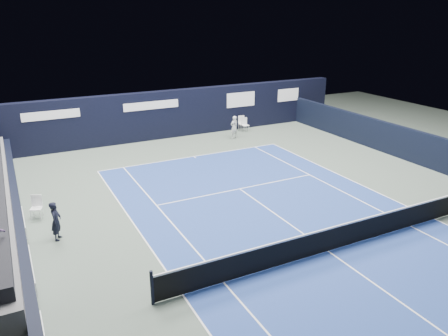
% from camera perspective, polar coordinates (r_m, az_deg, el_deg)
% --- Properties ---
extents(ground, '(48.00, 48.00, 0.00)m').
position_cam_1_polar(ground, '(17.34, 9.19, -7.70)').
color(ground, '#4C5A4F').
rests_on(ground, ground).
extents(court_surface, '(10.97, 23.77, 0.01)m').
position_cam_1_polar(court_surface, '(15.99, 13.45, -10.54)').
color(court_surface, navy).
rests_on(court_surface, ground).
extents(enclosure_wall_right, '(0.30, 22.00, 1.80)m').
position_cam_1_polar(enclosure_wall_right, '(26.60, 22.74, 2.92)').
color(enclosure_wall_right, black).
rests_on(enclosure_wall_right, ground).
extents(folding_chair_back_a, '(0.53, 0.51, 1.01)m').
position_cam_1_polar(folding_chair_back_a, '(30.89, 2.32, 6.03)').
color(folding_chair_back_a, white).
rests_on(folding_chair_back_a, ground).
extents(folding_chair_back_b, '(0.44, 0.43, 0.97)m').
position_cam_1_polar(folding_chair_back_b, '(30.55, 2.74, 5.81)').
color(folding_chair_back_b, white).
rests_on(folding_chair_back_b, ground).
extents(line_judge_chair, '(0.55, 0.54, 0.96)m').
position_cam_1_polar(line_judge_chair, '(19.23, -23.29, -4.49)').
color(line_judge_chair, white).
rests_on(line_judge_chair, ground).
extents(line_judge, '(0.54, 0.64, 1.49)m').
position_cam_1_polar(line_judge, '(17.12, -21.09, -6.46)').
color(line_judge, black).
rests_on(line_judge, ground).
extents(court_markings, '(11.03, 23.83, 0.00)m').
position_cam_1_polar(court_markings, '(15.98, 13.45, -10.52)').
color(court_markings, white).
rests_on(court_markings, court_surface).
extents(tennis_net, '(12.90, 0.10, 1.10)m').
position_cam_1_polar(tennis_net, '(15.74, 13.59, -8.95)').
color(tennis_net, black).
rests_on(tennis_net, ground).
extents(back_sponsor_wall, '(26.00, 0.63, 3.10)m').
position_cam_1_polar(back_sponsor_wall, '(29.05, -7.68, 6.96)').
color(back_sponsor_wall, black).
rests_on(back_sponsor_wall, ground).
extents(side_barrier_left, '(0.33, 22.00, 1.20)m').
position_cam_1_polar(side_barrier_left, '(17.81, -25.16, -6.53)').
color(side_barrier_left, black).
rests_on(side_barrier_left, ground).
extents(tennis_player, '(0.60, 0.84, 1.50)m').
position_cam_1_polar(tennis_player, '(28.78, 1.33, 5.36)').
color(tennis_player, silver).
rests_on(tennis_player, ground).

